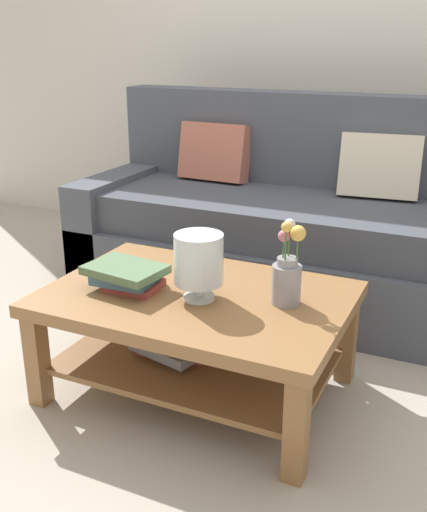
{
  "coord_description": "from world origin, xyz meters",
  "views": [
    {
      "loc": [
        0.95,
        -2.2,
        1.35
      ],
      "look_at": [
        -0.0,
        -0.16,
        0.53
      ],
      "focal_mm": 42.43,
      "sensor_mm": 36.0,
      "label": 1
    }
  ],
  "objects_px": {
    "coffee_table": "(196,320)",
    "glass_hurricane_vase": "(199,261)",
    "couch": "(286,229)",
    "book_stack_main": "(127,275)",
    "flower_pitcher": "(287,274)"
  },
  "relations": [
    {
      "from": "coffee_table",
      "to": "glass_hurricane_vase",
      "type": "distance_m",
      "value": 0.28
    },
    {
      "from": "couch",
      "to": "book_stack_main",
      "type": "distance_m",
      "value": 1.21
    },
    {
      "from": "book_stack_main",
      "to": "glass_hurricane_vase",
      "type": "height_order",
      "value": "glass_hurricane_vase"
    },
    {
      "from": "book_stack_main",
      "to": "couch",
      "type": "bearing_deg",
      "value": 77.89
    },
    {
      "from": "couch",
      "to": "coffee_table",
      "type": "bearing_deg",
      "value": -89.71
    },
    {
      "from": "couch",
      "to": "book_stack_main",
      "type": "relative_size",
      "value": 6.99
    },
    {
      "from": "coffee_table",
      "to": "glass_hurricane_vase",
      "type": "relative_size",
      "value": 4.51
    },
    {
      "from": "glass_hurricane_vase",
      "to": "flower_pitcher",
      "type": "bearing_deg",
      "value": 18.75
    },
    {
      "from": "flower_pitcher",
      "to": "coffee_table",
      "type": "bearing_deg",
      "value": -170.57
    },
    {
      "from": "couch",
      "to": "flower_pitcher",
      "type": "relative_size",
      "value": 6.9
    },
    {
      "from": "coffee_table",
      "to": "book_stack_main",
      "type": "distance_m",
      "value": 0.32
    },
    {
      "from": "couch",
      "to": "coffee_table",
      "type": "height_order",
      "value": "couch"
    },
    {
      "from": "coffee_table",
      "to": "book_stack_main",
      "type": "bearing_deg",
      "value": -164.42
    },
    {
      "from": "book_stack_main",
      "to": "glass_hurricane_vase",
      "type": "bearing_deg",
      "value": 4.89
    },
    {
      "from": "couch",
      "to": "coffee_table",
      "type": "relative_size",
      "value": 1.93
    }
  ]
}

